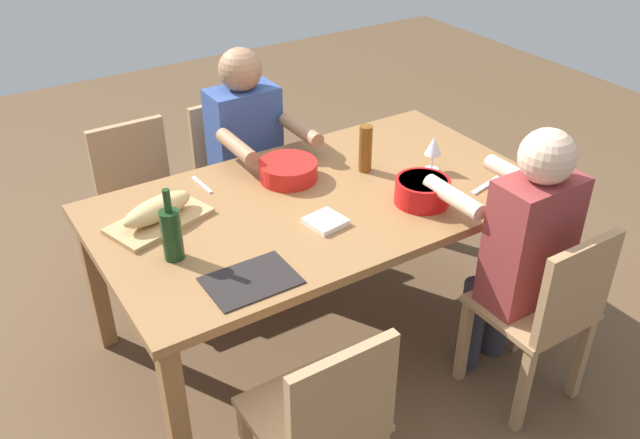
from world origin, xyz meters
TOP-DOWN VIEW (x-y plane):
  - ground_plane at (0.00, 0.00)m, footprint 8.00×8.00m
  - dining_table at (0.00, 0.00)m, footprint 1.90×1.05m
  - chair_far_left at (-0.52, 0.85)m, footprint 0.40×0.40m
  - diner_far_left at (-0.52, 0.66)m, footprint 0.41×0.53m
  - chair_far_right at (0.52, 0.85)m, footprint 0.40×0.40m
  - chair_near_right at (0.52, -0.85)m, footprint 0.40×0.40m
  - chair_near_center at (0.00, -0.85)m, footprint 0.40×0.40m
  - diner_near_center at (0.00, -0.66)m, footprint 0.41×0.53m
  - serving_bowl_salad at (0.03, -0.22)m, footprint 0.26×0.26m
  - serving_bowl_pasta at (-0.34, 0.26)m, footprint 0.23×0.23m
  - cutting_board at (0.65, -0.18)m, footprint 0.45×0.33m
  - bread_loaf at (0.65, -0.18)m, footprint 0.34×0.20m
  - wine_bottle at (0.69, 0.09)m, footprint 0.08×0.08m
  - beer_bottle at (-0.31, -0.10)m, footprint 0.06×0.06m
  - wine_glass at (-0.57, 0.06)m, footprint 0.08×0.08m
  - placemat_far_right at (0.52, 0.37)m, footprint 0.32×0.23m
  - fork_near_right at (0.38, -0.37)m, footprint 0.02×0.17m
  - fork_near_center at (-0.14, -0.37)m, footprint 0.02×0.17m
  - carving_knife at (-0.68, 0.30)m, footprint 0.23×0.08m
  - napkin_stack at (0.10, 0.19)m, footprint 0.16×0.16m

SIDE VIEW (x-z plane):
  - ground_plane at x=0.00m, z-range 0.00..0.00m
  - chair_far_left at x=-0.52m, z-range 0.06..0.91m
  - chair_far_right at x=0.52m, z-range 0.06..0.91m
  - chair_near_right at x=0.52m, z-range 0.06..0.91m
  - chair_near_center at x=0.00m, z-range 0.06..0.91m
  - dining_table at x=0.00m, z-range 0.30..1.04m
  - diner_far_left at x=-0.52m, z-range 0.10..1.30m
  - diner_near_center at x=0.00m, z-range 0.10..1.30m
  - placemat_far_right at x=0.52m, z-range 0.74..0.75m
  - fork_near_right at x=0.38m, z-range 0.74..0.75m
  - fork_near_center at x=-0.14m, z-range 0.74..0.75m
  - carving_knife at x=-0.68m, z-range 0.74..0.75m
  - cutting_board at x=0.65m, z-range 0.74..0.76m
  - napkin_stack at x=0.10m, z-range 0.74..0.76m
  - serving_bowl_salad at x=0.03m, z-range 0.75..0.83m
  - serving_bowl_pasta at x=-0.34m, z-range 0.75..0.85m
  - bread_loaf at x=0.65m, z-range 0.76..0.85m
  - wine_bottle at x=0.69m, z-range 0.70..0.99m
  - beer_bottle at x=-0.31m, z-range 0.74..0.96m
  - wine_glass at x=-0.57m, z-range 0.77..0.94m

